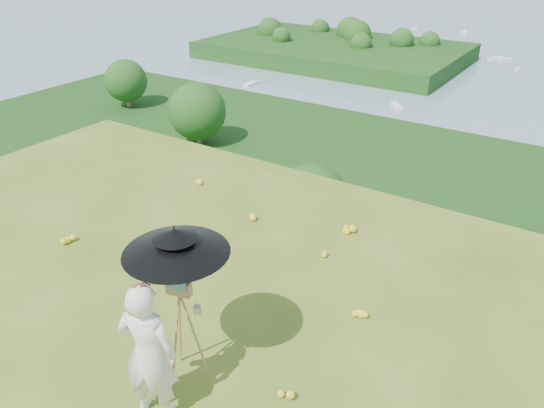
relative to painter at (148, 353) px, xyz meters
The scene contains 12 objects.
ground 1.69m from the painter, 163.67° to the right, with size 14.00×14.00×0.00m, color #4B5F1B.
forest_slope 45.73m from the painter, 92.29° to the left, with size 140.00×56.00×22.00m, color #10330E.
shoreline_tier 83.23m from the painter, 91.06° to the left, with size 170.00×28.00×8.00m, color #6F6958.
peninsula 175.00m from the painter, 116.29° to the left, with size 90.00×60.00×12.00m, color #10330E, non-canonical shape.
slope_trees 38.09m from the painter, 92.29° to the left, with size 110.00×50.00×6.00m, color #1C4916, non-canonical shape.
harbor_town 80.56m from the painter, 91.06° to the left, with size 110.00×22.00×5.00m, color silver, non-canonical shape.
moored_boats 164.85m from the painter, 94.94° to the left, with size 140.00×140.00×0.70m, color white, non-canonical shape.
wildflowers 1.61m from the painter, behind, with size 10.00×10.50×0.12m, color yellow, non-canonical shape.
painter is the anchor object (origin of this frame).
field_easel 0.62m from the painter, 97.04° to the left, with size 0.58×0.58×1.53m, color olive, non-canonical shape.
sun_umbrella 1.02m from the painter, 97.57° to the left, with size 1.17×1.17×0.84m, color black, non-canonical shape.
painter_cap 0.83m from the painter, ahead, with size 0.19×0.23×0.10m, color pink, non-canonical shape.
Camera 1 is at (4.78, -2.38, 4.88)m, focal length 35.00 mm.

